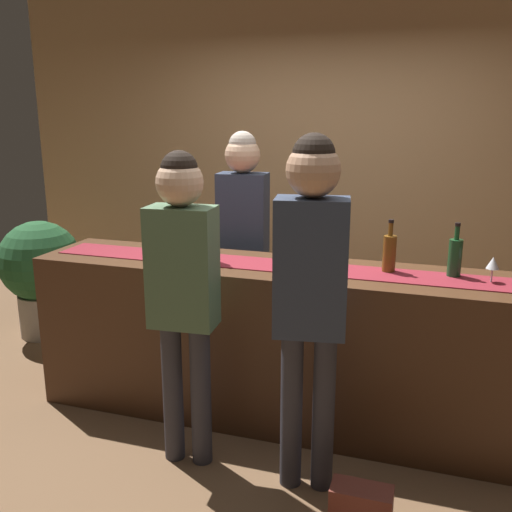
# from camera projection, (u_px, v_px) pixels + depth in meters

# --- Properties ---
(ground_plane) EXTENTS (10.00, 10.00, 0.00)m
(ground_plane) POSITION_uv_depth(u_px,v_px,m) (270.00, 414.00, 3.61)
(ground_plane) COLOR brown
(back_wall) EXTENTS (6.00, 0.12, 2.90)m
(back_wall) POSITION_uv_depth(u_px,v_px,m) (332.00, 159.00, 5.00)
(back_wall) COLOR tan
(back_wall) RESTS_ON ground
(bar_counter) EXTENTS (2.90, 0.60, 0.98)m
(bar_counter) POSITION_uv_depth(u_px,v_px,m) (270.00, 342.00, 3.49)
(bar_counter) COLOR #472B19
(bar_counter) RESTS_ON ground
(counter_runner_cloth) EXTENTS (2.76, 0.28, 0.01)m
(counter_runner_cloth) POSITION_uv_depth(u_px,v_px,m) (271.00, 265.00, 3.37)
(counter_runner_cloth) COLOR maroon
(counter_runner_cloth) RESTS_ON bar_counter
(wine_bottle_green) EXTENTS (0.07, 0.07, 0.30)m
(wine_bottle_green) POSITION_uv_depth(u_px,v_px,m) (455.00, 257.00, 3.11)
(wine_bottle_green) COLOR #194723
(wine_bottle_green) RESTS_ON bar_counter
(wine_bottle_clear) EXTENTS (0.07, 0.07, 0.30)m
(wine_bottle_clear) POSITION_uv_depth(u_px,v_px,m) (211.00, 244.00, 3.40)
(wine_bottle_clear) COLOR #B2C6C1
(wine_bottle_clear) RESTS_ON bar_counter
(wine_bottle_amber) EXTENTS (0.07, 0.07, 0.30)m
(wine_bottle_amber) POSITION_uv_depth(u_px,v_px,m) (389.00, 253.00, 3.20)
(wine_bottle_amber) COLOR brown
(wine_bottle_amber) RESTS_ON bar_counter
(wine_glass_near_customer) EXTENTS (0.07, 0.07, 0.14)m
(wine_glass_near_customer) POSITION_uv_depth(u_px,v_px,m) (493.00, 264.00, 3.00)
(wine_glass_near_customer) COLOR silver
(wine_glass_near_customer) RESTS_ON bar_counter
(wine_glass_mid_counter) EXTENTS (0.07, 0.07, 0.14)m
(wine_glass_mid_counter) POSITION_uv_depth(u_px,v_px,m) (152.00, 240.00, 3.53)
(wine_glass_mid_counter) COLOR silver
(wine_glass_mid_counter) RESTS_ON bar_counter
(bartender) EXTENTS (0.35, 0.24, 1.74)m
(bartender) POSITION_uv_depth(u_px,v_px,m) (243.00, 227.00, 3.99)
(bartender) COLOR #26262B
(bartender) RESTS_ON ground
(customer_sipping) EXTENTS (0.37, 0.25, 1.78)m
(customer_sipping) POSITION_uv_depth(u_px,v_px,m) (311.00, 278.00, 2.67)
(customer_sipping) COLOR #33333D
(customer_sipping) RESTS_ON ground
(customer_browsing) EXTENTS (0.35, 0.24, 1.69)m
(customer_browsing) POSITION_uv_depth(u_px,v_px,m) (183.00, 278.00, 2.90)
(customer_browsing) COLOR #33333D
(customer_browsing) RESTS_ON ground
(potted_plant_tall) EXTENTS (0.67, 0.67, 0.98)m
(potted_plant_tall) POSITION_uv_depth(u_px,v_px,m) (41.00, 270.00, 4.77)
(potted_plant_tall) COLOR #9E9389
(potted_plant_tall) RESTS_ON ground
(handbag) EXTENTS (0.28, 0.14, 0.22)m
(handbag) POSITION_uv_depth(u_px,v_px,m) (361.00, 509.00, 2.60)
(handbag) COLOR brown
(handbag) RESTS_ON ground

